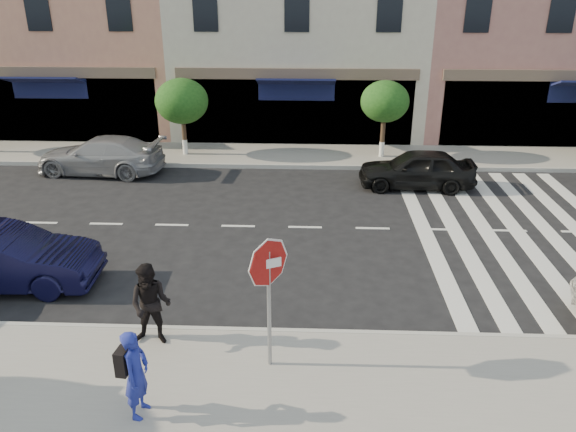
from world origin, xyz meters
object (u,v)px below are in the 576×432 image
object	(u,v)px
stop_sign	(269,276)
car_far_mid	(417,169)
car_near_mid	(2,258)
car_far_left	(100,155)
photographer	(136,374)
walker	(151,305)

from	to	relation	value
stop_sign	car_far_mid	xyz separation A→B (m)	(4.43, 10.22, -1.36)
stop_sign	car_far_mid	bearing A→B (deg)	41.73
car_near_mid	car_far_left	size ratio (longest dim) A/B	0.94
photographer	car_far_mid	size ratio (longest dim) A/B	0.40
walker	car_far_mid	distance (m)	11.75
stop_sign	walker	xyz separation A→B (m)	(-2.35, 0.62, -1.04)
photographer	car_far_mid	xyz separation A→B (m)	(6.49, 11.57, -0.27)
stop_sign	walker	world-z (taller)	stop_sign
stop_sign	photographer	world-z (taller)	stop_sign
photographer	walker	xyz separation A→B (m)	(-0.29, 1.97, 0.06)
car_far_left	walker	bearing A→B (deg)	29.84
car_far_left	photographer	bearing A→B (deg)	27.55
car_near_mid	car_far_mid	bearing A→B (deg)	-58.58
car_near_mid	car_far_left	world-z (taller)	car_near_mid
walker	car_near_mid	xyz separation A→B (m)	(-4.20, 2.30, -0.27)
photographer	car_near_mid	size ratio (longest dim) A/B	0.36
walker	car_far_left	bearing A→B (deg)	116.83
car_far_left	car_far_mid	xyz separation A→B (m)	(11.59, -1.11, -0.01)
car_near_mid	car_far_mid	world-z (taller)	car_near_mid
stop_sign	car_far_mid	distance (m)	11.22
car_near_mid	walker	bearing A→B (deg)	-120.92
stop_sign	photographer	distance (m)	2.70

